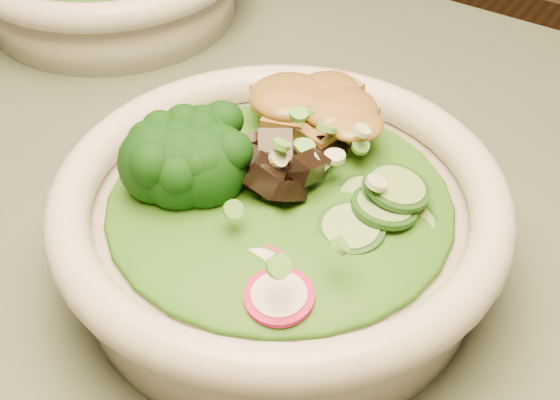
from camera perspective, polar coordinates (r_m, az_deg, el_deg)
The scene contains 10 objects.
dining_table at distance 0.75m, azimuth -8.03°, elevation -3.59°, with size 1.20×0.80×0.75m.
salad_bowl at distance 0.54m, azimuth -0.00°, elevation -1.75°, with size 0.31×0.31×0.08m.
lettuce_bed at distance 0.52m, azimuth -0.00°, elevation 0.08°, with size 0.23×0.23×0.03m, color #1F5612.
broccoli_florets at distance 0.53m, azimuth -7.66°, elevation 2.83°, with size 0.09×0.08×0.05m, color black, non-canonical shape.
radish_slices at distance 0.46m, azimuth -2.07°, elevation -5.48°, with size 0.13×0.05×0.02m, color #B50D48, non-canonical shape.
cucumber_slices at distance 0.50m, azimuth 8.25°, elevation -0.24°, with size 0.08×0.08×0.04m, color #96BE69, non-canonical shape.
mushroom_heap at distance 0.52m, azimuth 0.40°, elevation 2.47°, with size 0.08×0.08×0.05m, color black, non-canonical shape.
tofu_cubes at distance 0.57m, azimuth 2.11°, elevation 5.83°, with size 0.10×0.07×0.04m, color olive, non-canonical shape.
peanut_sauce at distance 0.56m, azimuth 2.15°, elevation 7.08°, with size 0.08×0.06×0.02m, color brown.
scallion_garnish at distance 0.50m, azimuth -0.00°, elevation 2.53°, with size 0.22×0.22×0.03m, color #5CAC3C, non-canonical shape.
Camera 1 is at (0.38, -0.38, 1.16)m, focal length 50.00 mm.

